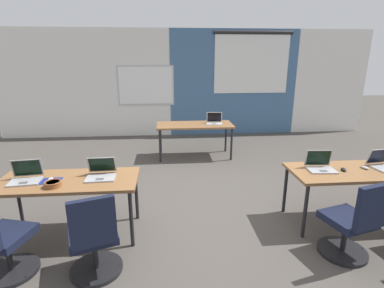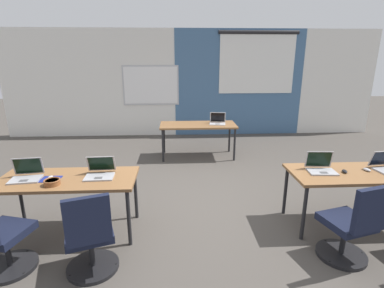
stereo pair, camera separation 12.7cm
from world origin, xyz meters
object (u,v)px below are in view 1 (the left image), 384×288
at_px(desk_far_center, 195,127).
at_px(chair_near_left_end, 0,244).
at_px(mouse_near_left_end, 51,179).
at_px(laptop_near_left_inner, 101,173).
at_px(desk_near_left, 68,184).
at_px(desk_near_right, 353,174).
at_px(laptop_near_right_end, 384,164).
at_px(chair_near_right_inner, 352,226).
at_px(mouse_near_right_end, 365,168).
at_px(laptop_near_right_inner, 320,166).
at_px(chair_near_left_inner, 94,242).
at_px(laptop_near_left_end, 26,177).
at_px(snack_bowl, 53,184).
at_px(mouse_near_right_inner, 344,169).
at_px(laptop_far_right, 214,121).

distance_m(desk_far_center, chair_near_left_end, 4.15).
distance_m(mouse_near_left_end, laptop_near_left_inner, 0.56).
height_order(desk_near_left, desk_near_right, same).
relative_size(desk_near_right, chair_near_left_end, 1.74).
bearing_deg(laptop_near_right_end, desk_far_center, 121.37).
bearing_deg(desk_near_right, desk_far_center, 122.01).
distance_m(chair_near_left_end, laptop_near_right_end, 4.46).
distance_m(chair_near_right_inner, mouse_near_left_end, 3.35).
bearing_deg(mouse_near_right_end, desk_far_center, 124.55).
distance_m(laptop_near_right_inner, chair_near_left_inner, 2.79).
xyz_separation_m(desk_far_center, chair_near_left_end, (-2.20, -3.51, -0.28)).
bearing_deg(laptop_near_right_end, laptop_near_left_end, 173.53).
bearing_deg(chair_near_left_inner, snack_bowl, -65.09).
distance_m(desk_near_left, laptop_near_left_inner, 0.39).
relative_size(desk_near_right, laptop_near_right_inner, 4.57).
distance_m(chair_near_left_end, mouse_near_right_end, 4.19).
relative_size(desk_far_center, mouse_near_right_end, 14.37).
height_order(mouse_near_right_end, snack_bowl, snack_bowl).
height_order(laptop_near_left_inner, chair_near_left_inner, laptop_near_left_inner).
xyz_separation_m(mouse_near_right_inner, laptop_near_left_inner, (-2.98, 0.06, 0.03)).
height_order(chair_near_left_end, chair_near_left_inner, same).
xyz_separation_m(mouse_near_right_inner, mouse_near_right_end, (0.31, 0.04, 0.00)).
distance_m(chair_near_left_end, chair_near_left_inner, 0.89).
relative_size(laptop_far_right, chair_near_right_inner, 0.40).
xyz_separation_m(chair_near_left_inner, snack_bowl, (-0.53, 0.57, 0.38)).
distance_m(desk_near_right, chair_near_right_inner, 0.86).
relative_size(mouse_near_left_end, laptop_near_right_end, 0.29).
bearing_deg(chair_near_left_inner, laptop_near_left_inner, -103.76).
height_order(desk_near_left, chair_near_left_end, chair_near_left_end).
height_order(desk_far_center, laptop_near_right_inner, laptop_near_right_inner).
bearing_deg(laptop_far_right, snack_bowl, -117.87).
relative_size(mouse_near_left_end, chair_near_left_end, 0.11).
distance_m(mouse_near_right_inner, mouse_near_left_end, 3.53).
height_order(laptop_far_right, laptop_near_right_inner, same).
relative_size(mouse_near_left_end, mouse_near_right_end, 0.94).
bearing_deg(chair_near_left_inner, mouse_near_right_end, 175.14).
xyz_separation_m(laptop_near_left_end, mouse_near_left_end, (0.28, -0.03, -0.03)).
bearing_deg(desk_near_left, laptop_near_right_end, 0.76).
distance_m(desk_far_center, mouse_near_left_end, 3.42).
relative_size(laptop_near_left_end, mouse_near_left_end, 3.46).
height_order(chair_near_right_inner, mouse_near_right_end, chair_near_right_inner).
height_order(mouse_near_left_end, chair_near_left_inner, chair_near_left_inner).
relative_size(mouse_near_right_end, chair_near_left_inner, 0.12).
bearing_deg(desk_far_center, chair_near_left_end, -122.09).
height_order(desk_near_right, laptop_near_right_inner, laptop_near_right_inner).
bearing_deg(chair_near_left_inner, mouse_near_right_inner, 175.83).
bearing_deg(laptop_far_right, chair_near_left_inner, -106.68).
distance_m(desk_near_left, chair_near_left_end, 0.88).
height_order(laptop_far_right, chair_near_right_inner, laptop_far_right).
relative_size(mouse_near_right_inner, mouse_near_right_end, 0.98).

